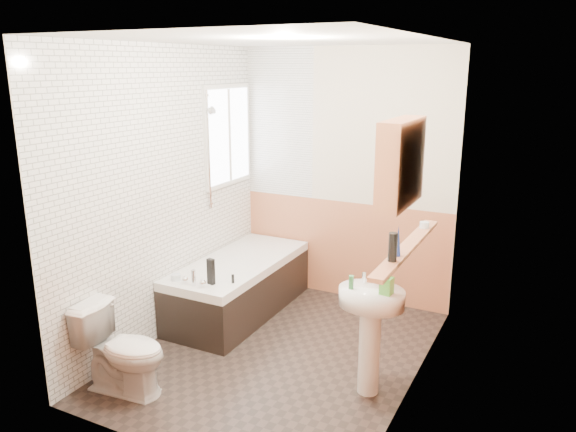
# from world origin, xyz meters

# --- Properties ---
(floor) EXTENTS (2.80, 2.80, 0.00)m
(floor) POSITION_xyz_m (0.00, 0.00, 0.00)
(floor) COLOR black
(floor) RESTS_ON ground
(ceiling) EXTENTS (2.80, 2.80, 0.00)m
(ceiling) POSITION_xyz_m (0.00, 0.00, 2.50)
(ceiling) COLOR white
(ceiling) RESTS_ON ground
(wall_back) EXTENTS (2.20, 0.02, 2.50)m
(wall_back) POSITION_xyz_m (0.00, 1.41, 1.25)
(wall_back) COLOR beige
(wall_back) RESTS_ON ground
(wall_front) EXTENTS (2.20, 0.02, 2.50)m
(wall_front) POSITION_xyz_m (0.00, -1.41, 1.25)
(wall_front) COLOR beige
(wall_front) RESTS_ON ground
(wall_left) EXTENTS (0.02, 2.80, 2.50)m
(wall_left) POSITION_xyz_m (-1.11, 0.00, 1.25)
(wall_left) COLOR beige
(wall_left) RESTS_ON ground
(wall_right) EXTENTS (0.02, 2.80, 2.50)m
(wall_right) POSITION_xyz_m (1.11, 0.00, 1.25)
(wall_right) COLOR beige
(wall_right) RESTS_ON ground
(wainscot_right) EXTENTS (0.01, 2.80, 1.00)m
(wainscot_right) POSITION_xyz_m (1.09, 0.00, 0.50)
(wainscot_right) COLOR #D17F56
(wainscot_right) RESTS_ON wall_right
(wainscot_front) EXTENTS (2.20, 0.01, 1.00)m
(wainscot_front) POSITION_xyz_m (0.00, -1.39, 0.50)
(wainscot_front) COLOR #D17F56
(wainscot_front) RESTS_ON wall_front
(wainscot_back) EXTENTS (2.20, 0.01, 1.00)m
(wainscot_back) POSITION_xyz_m (0.00, 1.39, 0.50)
(wainscot_back) COLOR #D17F56
(wainscot_back) RESTS_ON wall_back
(tile_cladding_left) EXTENTS (0.01, 2.80, 2.50)m
(tile_cladding_left) POSITION_xyz_m (-1.09, 0.00, 1.25)
(tile_cladding_left) COLOR white
(tile_cladding_left) RESTS_ON wall_left
(tile_return_back) EXTENTS (0.75, 0.01, 1.50)m
(tile_return_back) POSITION_xyz_m (-0.73, 1.39, 1.75)
(tile_return_back) COLOR white
(tile_return_back) RESTS_ON wall_back
(window) EXTENTS (0.03, 0.79, 0.99)m
(window) POSITION_xyz_m (-1.06, 0.95, 1.65)
(window) COLOR white
(window) RESTS_ON wall_left
(bathtub) EXTENTS (0.70, 1.63, 0.67)m
(bathtub) POSITION_xyz_m (-0.73, 0.55, 0.28)
(bathtub) COLOR black
(bathtub) RESTS_ON floor
(shower_riser) EXTENTS (0.10, 0.07, 1.11)m
(shower_riser) POSITION_xyz_m (-1.04, 0.58, 1.65)
(shower_riser) COLOR silver
(shower_riser) RESTS_ON wall_left
(toilet) EXTENTS (0.70, 0.43, 0.65)m
(toilet) POSITION_xyz_m (-0.76, -1.00, 0.33)
(toilet) COLOR white
(toilet) RESTS_ON floor
(sink) EXTENTS (0.47, 0.38, 0.92)m
(sink) POSITION_xyz_m (0.84, -0.21, 0.58)
(sink) COLOR white
(sink) RESTS_ON floor
(pine_shelf) EXTENTS (0.10, 1.42, 0.03)m
(pine_shelf) POSITION_xyz_m (1.04, -0.07, 1.11)
(pine_shelf) COLOR #D17F56
(pine_shelf) RESTS_ON wall_right
(medicine_cabinet) EXTENTS (0.16, 0.61, 0.55)m
(medicine_cabinet) POSITION_xyz_m (1.01, -0.27, 1.72)
(medicine_cabinet) COLOR #D17F56
(medicine_cabinet) RESTS_ON wall_right
(foam_can) EXTENTS (0.07, 0.07, 0.19)m
(foam_can) POSITION_xyz_m (1.04, -0.44, 1.22)
(foam_can) COLOR black
(foam_can) RESTS_ON pine_shelf
(green_bottle) EXTENTS (0.05, 0.05, 0.21)m
(green_bottle) POSITION_xyz_m (1.04, -0.33, 1.23)
(green_bottle) COLOR #19339E
(green_bottle) RESTS_ON pine_shelf
(black_jar) EXTENTS (0.08, 0.08, 0.05)m
(black_jar) POSITION_xyz_m (1.04, 0.39, 1.15)
(black_jar) COLOR silver
(black_jar) RESTS_ON pine_shelf
(soap_bottle) EXTENTS (0.10, 0.19, 0.08)m
(soap_bottle) POSITION_xyz_m (0.96, -0.25, 0.85)
(soap_bottle) COLOR #59C647
(soap_bottle) RESTS_ON sink
(clear_bottle) EXTENTS (0.04, 0.04, 0.10)m
(clear_bottle) POSITION_xyz_m (0.71, -0.27, 0.86)
(clear_bottle) COLOR #388447
(clear_bottle) RESTS_ON sink
(blue_gel) EXTENTS (0.07, 0.05, 0.22)m
(blue_gel) POSITION_xyz_m (-0.62, -0.06, 0.64)
(blue_gel) COLOR black
(blue_gel) RESTS_ON bathtub
(cream_jar) EXTENTS (0.10, 0.10, 0.05)m
(cream_jar) POSITION_xyz_m (-0.94, -0.13, 0.55)
(cream_jar) COLOR silver
(cream_jar) RESTS_ON bathtub
(orange_bottle) EXTENTS (0.03, 0.03, 0.07)m
(orange_bottle) POSITION_xyz_m (-0.47, 0.04, 0.57)
(orange_bottle) COLOR black
(orange_bottle) RESTS_ON bathtub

